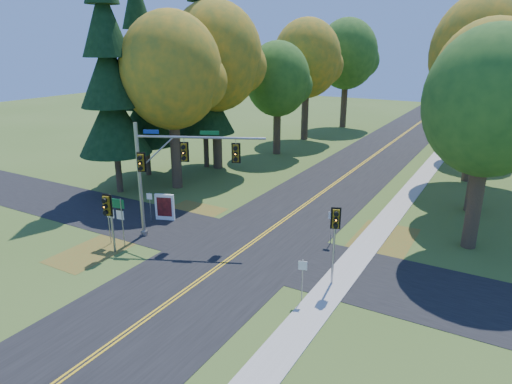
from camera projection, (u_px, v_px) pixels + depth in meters
The scene contains 30 objects.
ground at pixel (228, 260), 25.65m from camera, with size 160.00×160.00×0.00m, color #3F591F.
road_main at pixel (228, 260), 25.65m from camera, with size 8.00×160.00×0.02m, color black.
road_cross at pixel (246, 247), 27.30m from camera, with size 60.00×6.00×0.02m, color black.
centerline_left at pixel (227, 259), 25.69m from camera, with size 0.10×160.00×0.01m, color gold.
centerline_right at pixel (230, 260), 25.60m from camera, with size 0.10×160.00×0.01m, color gold.
sidewalk_east at pixel (332, 288), 22.71m from camera, with size 1.60×160.00×0.06m, color #9E998E.
leaf_patch_w_near at pixel (182, 217), 32.02m from camera, with size 4.00×6.00×0.00m, color brown.
leaf_patch_e at pixel (378, 246), 27.37m from camera, with size 3.50×8.00×0.00m, color brown.
leaf_patch_w_far at pixel (93, 251), 26.73m from camera, with size 3.00×5.00×0.00m, color brown.
tree_w_a at pixel (173, 72), 35.69m from camera, with size 8.00×8.00×14.15m.
tree_e_a at pixel (492, 103), 24.73m from camera, with size 7.20×7.20×12.73m.
tree_w_b at pixel (216, 57), 41.38m from camera, with size 8.60×8.60×15.38m.
tree_e_b at pixel (490, 86), 30.50m from camera, with size 7.60×7.60×13.33m.
tree_w_c at pixel (278, 80), 47.84m from camera, with size 6.80×6.80×11.91m.
tree_e_c at pixel (486, 55), 37.15m from camera, with size 8.80×8.80×15.79m.
tree_w_d at pixel (308, 59), 54.72m from camera, with size 8.20×8.20×14.56m.
tree_e_d at pixel (483, 78), 45.76m from camera, with size 7.00×7.00×12.32m.
tree_w_e at pixel (348, 54), 63.03m from camera, with size 8.40×8.40×14.97m.
tree_e_e at pixel (504, 64), 53.70m from camera, with size 7.80×7.80×13.74m.
pine_a at pixel (109, 77), 34.59m from camera, with size 5.60×5.60×19.48m.
pine_b at pixel (142, 85), 39.74m from camera, with size 5.60×5.60×17.31m.
pine_c at pixel (203, 65), 41.96m from camera, with size 5.60×5.60×20.56m.
traffic_mast at pixel (170, 166), 27.30m from camera, with size 7.28×3.62×7.20m.
east_signal_pole at pixel (335, 227), 21.98m from camera, with size 0.46×0.56×4.21m.
ped_signal_pole at pixel (108, 210), 25.61m from camera, with size 0.57×0.67×3.65m.
route_sign_cluster at pixel (115, 212), 26.97m from camera, with size 1.40×0.24×3.02m.
info_kiosk at pixel (165, 207), 31.20m from camera, with size 1.32×0.64×1.86m.
reg_sign_e_north at pixel (332, 222), 27.27m from camera, with size 0.41×0.08×2.14m.
reg_sign_e_south at pixel (302, 273), 21.18m from camera, with size 0.40×0.15×2.15m.
reg_sign_w at pixel (150, 202), 30.87m from camera, with size 0.38×0.14×2.06m.
Camera 1 is at (12.92, -19.30, 11.67)m, focal length 32.00 mm.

